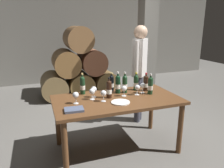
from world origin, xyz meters
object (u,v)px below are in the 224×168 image
(wine_glass_2, at_px, (124,89))
(dining_table, at_px, (117,105))
(wine_bottle_5, at_px, (146,83))
(wine_glass_5, at_px, (143,86))
(wine_bottle_7, at_px, (125,84))
(wine_glass_3, at_px, (103,94))
(wine_glass_0, at_px, (94,90))
(serving_plate, at_px, (121,102))
(wine_bottle_4, at_px, (109,89))
(wine_bottle_6, at_px, (150,85))
(tasting_notebook, at_px, (74,110))
(wine_bottle_0, at_px, (118,84))
(wine_bottle_1, at_px, (136,82))
(wine_bottle_2, at_px, (83,85))
(sommelier_presenting, at_px, (140,65))
(wine_glass_1, at_px, (92,92))
(wine_bottle_3, at_px, (112,83))
(wine_glass_4, at_px, (76,95))
(wine_glass_6, at_px, (137,88))

(wine_glass_2, bearing_deg, dining_table, -155.37)
(wine_bottle_5, height_order, wine_glass_5, wine_bottle_5)
(wine_bottle_7, relative_size, wine_glass_3, 2.05)
(wine_glass_0, height_order, serving_plate, wine_glass_0)
(wine_glass_0, bearing_deg, wine_bottle_4, -26.75)
(wine_bottle_6, height_order, tasting_notebook, wine_bottle_6)
(wine_bottle_6, xyz_separation_m, wine_glass_2, (-0.39, 0.04, -0.02))
(dining_table, distance_m, wine_bottle_0, 0.33)
(wine_bottle_1, bearing_deg, wine_bottle_0, -170.20)
(wine_bottle_2, distance_m, sommelier_presenting, 1.18)
(wine_bottle_5, xyz_separation_m, wine_glass_3, (-0.74, -0.24, -0.01))
(wine_bottle_7, xyz_separation_m, wine_glass_1, (-0.53, -0.14, -0.02))
(wine_bottle_1, height_order, wine_glass_5, wine_bottle_1)
(wine_bottle_0, distance_m, wine_bottle_2, 0.51)
(sommelier_presenting, bearing_deg, wine_glass_2, -130.00)
(wine_bottle_0, bearing_deg, wine_glass_3, -138.51)
(serving_plate, bearing_deg, wine_glass_5, 30.62)
(wine_bottle_5, xyz_separation_m, wine_glass_5, (-0.10, -0.09, -0.01))
(dining_table, distance_m, wine_bottle_3, 0.42)
(serving_plate, bearing_deg, wine_bottle_1, 45.96)
(wine_bottle_5, bearing_deg, wine_bottle_3, 160.67)
(wine_bottle_7, relative_size, wine_glass_2, 2.06)
(wine_glass_4, distance_m, serving_plate, 0.57)
(wine_bottle_2, relative_size, wine_bottle_5, 1.12)
(wine_glass_0, height_order, wine_glass_5, wine_glass_0)
(wine_glass_0, bearing_deg, wine_bottle_1, 9.81)
(dining_table, height_order, wine_glass_6, wine_glass_6)
(wine_glass_6, xyz_separation_m, tasting_notebook, (-0.95, -0.28, -0.09))
(wine_bottle_5, height_order, wine_bottle_6, wine_bottle_6)
(wine_bottle_1, height_order, wine_bottle_4, wine_bottle_4)
(dining_table, xyz_separation_m, wine_bottle_0, (0.10, 0.22, 0.23))
(dining_table, height_order, wine_glass_2, wine_glass_2)
(wine_glass_5, bearing_deg, wine_bottle_2, 163.07)
(wine_glass_3, height_order, tasting_notebook, wine_glass_3)
(dining_table, height_order, serving_plate, serving_plate)
(dining_table, distance_m, wine_glass_4, 0.59)
(wine_bottle_2, relative_size, wine_bottle_4, 1.07)
(wine_bottle_2, xyz_separation_m, wine_glass_0, (0.11, -0.20, -0.02))
(wine_bottle_6, bearing_deg, tasting_notebook, -167.23)
(wine_bottle_6, distance_m, wine_glass_0, 0.81)
(wine_glass_5, bearing_deg, sommelier_presenting, 67.53)
(wine_bottle_2, height_order, wine_bottle_5, wine_bottle_2)
(wine_bottle_0, bearing_deg, wine_glass_0, -170.18)
(wine_bottle_3, xyz_separation_m, wine_glass_6, (0.27, -0.31, -0.02))
(wine_glass_2, height_order, wine_glass_5, wine_glass_5)
(wine_glass_5, bearing_deg, tasting_notebook, -162.54)
(wine_bottle_0, height_order, wine_glass_1, wine_bottle_0)
(wine_glass_0, relative_size, serving_plate, 0.64)
(wine_glass_5, height_order, wine_glass_6, wine_glass_5)
(wine_bottle_7, bearing_deg, dining_table, -134.07)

